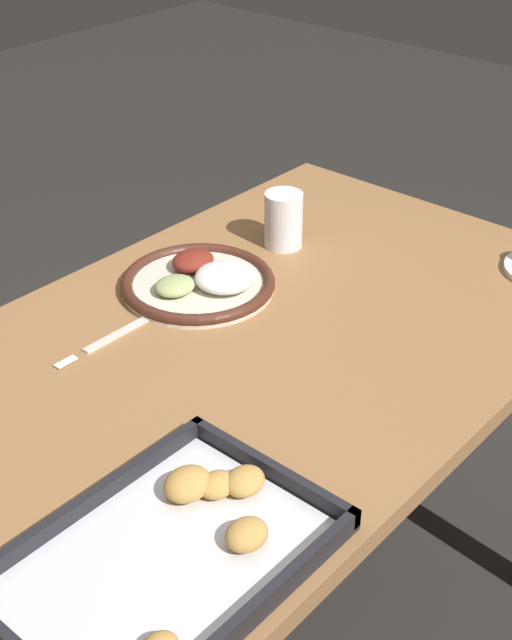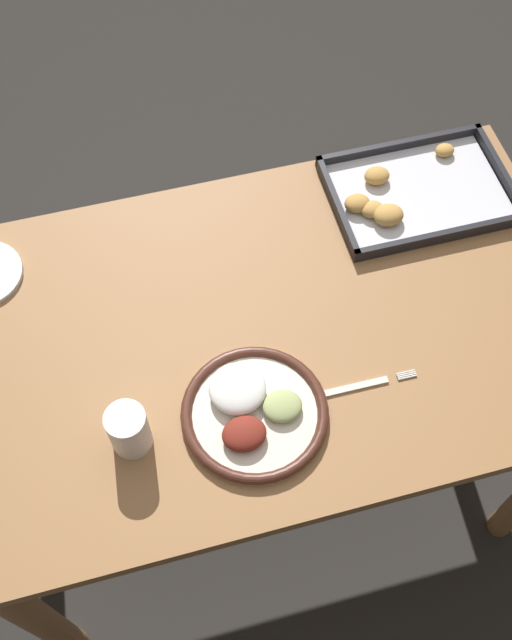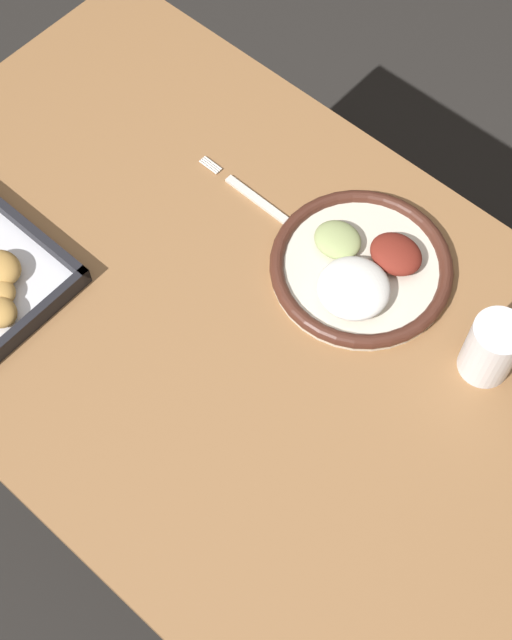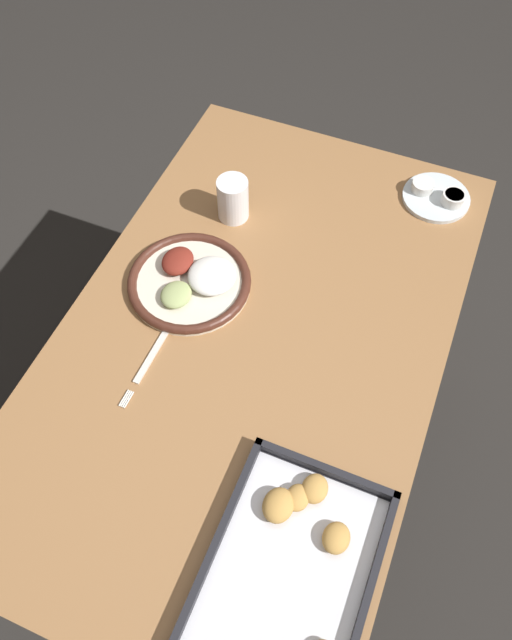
% 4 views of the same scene
% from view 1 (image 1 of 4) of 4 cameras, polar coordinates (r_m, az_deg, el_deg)
% --- Properties ---
extents(dining_table, '(1.21, 0.73, 0.77)m').
position_cam_1_polar(dining_table, '(1.40, -0.54, -5.73)').
color(dining_table, olive).
rests_on(dining_table, ground_plane).
extents(dinner_plate, '(0.25, 0.25, 0.05)m').
position_cam_1_polar(dinner_plate, '(1.46, -3.58, 2.48)').
color(dinner_plate, beige).
rests_on(dinner_plate, dining_table).
extents(fork, '(0.22, 0.02, 0.00)m').
position_cam_1_polar(fork, '(1.36, -8.59, -0.76)').
color(fork, silver).
rests_on(fork, dining_table).
extents(baking_tray, '(0.37, 0.26, 0.04)m').
position_cam_1_polar(baking_tray, '(1.00, -5.12, -14.30)').
color(baking_tray, black).
rests_on(baking_tray, dining_table).
extents(drinking_cup, '(0.07, 0.07, 0.10)m').
position_cam_1_polar(drinking_cup, '(1.58, 1.77, 6.43)').
color(drinking_cup, white).
rests_on(drinking_cup, dining_table).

